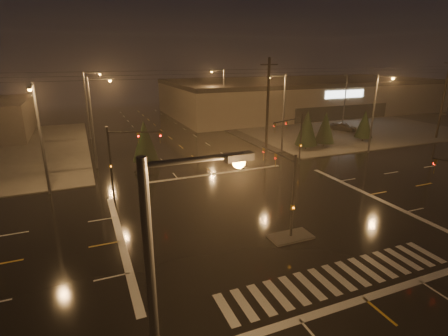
{
  "coord_description": "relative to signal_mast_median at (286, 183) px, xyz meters",
  "views": [
    {
      "loc": [
        -12.61,
        -22.31,
        12.04
      ],
      "look_at": [
        -1.78,
        3.87,
        3.0
      ],
      "focal_mm": 28.0,
      "sensor_mm": 36.0,
      "label": 1
    }
  ],
  "objects": [
    {
      "name": "ground",
      "position": [
        -0.0,
        3.07,
        -3.75
      ],
      "size": [
        140.0,
        140.0,
        0.0
      ],
      "primitive_type": "plane",
      "color": "black",
      "rests_on": "ground"
    },
    {
      "name": "sidewalk_ne",
      "position": [
        30.0,
        33.07,
        -3.69
      ],
      "size": [
        36.0,
        36.0,
        0.12
      ],
      "primitive_type": "cube",
      "color": "#403E39",
      "rests_on": "ground"
    },
    {
      "name": "median_island",
      "position": [
        -0.0,
        -0.93,
        -3.68
      ],
      "size": [
        3.0,
        1.6,
        0.15
      ],
      "primitive_type": "cube",
      "color": "#403E39",
      "rests_on": "ground"
    },
    {
      "name": "crosswalk",
      "position": [
        -0.0,
        -5.93,
        -3.75
      ],
      "size": [
        15.0,
        2.6,
        0.01
      ],
      "primitive_type": "cube",
      "color": "beige",
      "rests_on": "ground"
    },
    {
      "name": "stop_bar_near",
      "position": [
        -0.0,
        -7.93,
        -3.75
      ],
      "size": [
        16.0,
        0.5,
        0.01
      ],
      "primitive_type": "cube",
      "color": "beige",
      "rests_on": "ground"
    },
    {
      "name": "stop_bar_far",
      "position": [
        -0.0,
        14.07,
        -3.75
      ],
      "size": [
        16.0,
        0.5,
        0.01
      ],
      "primitive_type": "cube",
      "color": "beige",
      "rests_on": "ground"
    },
    {
      "name": "parking_lot",
      "position": [
        35.0,
        31.07,
        -3.71
      ],
      "size": [
        50.0,
        24.0,
        0.08
      ],
      "primitive_type": "cube",
      "color": "black",
      "rests_on": "ground"
    },
    {
      "name": "retail_building",
      "position": [
        35.0,
        49.06,
        0.09
      ],
      "size": [
        60.2,
        28.3,
        7.2
      ],
      "color": "#6C5C4D",
      "rests_on": "ground"
    },
    {
      "name": "signal_mast_median",
      "position": [
        0.0,
        0.0,
        0.0
      ],
      "size": [
        0.25,
        4.59,
        6.0
      ],
      "color": "black",
      "rests_on": "ground"
    },
    {
      "name": "signal_mast_ne",
      "position": [
        9.5,
        13.21,
        0.04
      ],
      "size": [
        4.84,
        1.86,
        6.0
      ],
      "color": "black",
      "rests_on": "ground"
    },
    {
      "name": "signal_mast_nw",
      "position": [
        -9.5,
        13.21,
        0.04
      ],
      "size": [
        4.84,
        1.86,
        6.0
      ],
      "color": "black",
      "rests_on": "ground"
    },
    {
      "name": "streetlight_0",
      "position": [
        -11.18,
        -11.93,
        2.05
      ],
      "size": [
        2.77,
        0.32,
        10.0
      ],
      "color": "#38383A",
      "rests_on": "ground"
    },
    {
      "name": "streetlight_1",
      "position": [
        -11.18,
        21.07,
        2.05
      ],
      "size": [
        2.77,
        0.32,
        10.0
      ],
      "color": "#38383A",
      "rests_on": "ground"
    },
    {
      "name": "streetlight_2",
      "position": [
        -11.18,
        37.07,
        2.05
      ],
      "size": [
        2.77,
        0.32,
        10.0
      ],
      "color": "#38383A",
      "rests_on": "ground"
    },
    {
      "name": "streetlight_3",
      "position": [
        11.18,
        19.07,
        2.05
      ],
      "size": [
        2.77,
        0.32,
        10.0
      ],
      "color": "#38383A",
      "rests_on": "ground"
    },
    {
      "name": "streetlight_4",
      "position": [
        11.18,
        39.07,
        2.05
      ],
      "size": [
        2.77,
        0.32,
        10.0
      ],
      "color": "#38383A",
      "rests_on": "ground"
    },
    {
      "name": "streetlight_5",
      "position": [
        -16.0,
        14.26,
        2.05
      ],
      "size": [
        0.32,
        2.77,
        10.0
      ],
      "color": "#38383A",
      "rests_on": "ground"
    },
    {
      "name": "streetlight_6",
      "position": [
        22.0,
        14.26,
        2.05
      ],
      "size": [
        0.32,
        2.77,
        10.0
      ],
      "color": "#38383A",
      "rests_on": "ground"
    },
    {
      "name": "utility_pole_1",
      "position": [
        8.0,
        17.07,
        2.38
      ],
      "size": [
        2.2,
        0.32,
        12.0
      ],
      "color": "black",
      "rests_on": "ground"
    },
    {
      "name": "utility_pole_2",
      "position": [
        38.0,
        17.07,
        2.38
      ],
      "size": [
        2.2,
        0.32,
        12.0
      ],
      "color": "black",
      "rests_on": "ground"
    },
    {
      "name": "conifer_0",
      "position": [
        15.17,
        18.95,
        -0.71
      ],
      "size": [
        3.0,
        3.0,
        5.38
      ],
      "color": "black",
      "rests_on": "ground"
    },
    {
      "name": "conifer_1",
      "position": [
        18.34,
        19.15,
        -0.94
      ],
      "size": [
        2.71,
        2.71,
        4.93
      ],
      "color": "black",
      "rests_on": "ground"
    },
    {
      "name": "conifer_2",
      "position": [
        25.74,
        19.63,
        -1.04
      ],
      "size": [
        2.58,
        2.58,
        4.72
      ],
      "color": "black",
      "rests_on": "ground"
    },
    {
      "name": "conifer_3",
      "position": [
        -6.18,
        19.72,
        -0.74
      ],
      "size": [
        2.96,
        2.96,
        5.33
      ],
      "color": "black",
      "rests_on": "ground"
    },
    {
      "name": "car_parked",
      "position": [
        28.4,
        27.02,
        -3.01
      ],
      "size": [
        3.38,
        4.71,
        1.49
      ],
      "primitive_type": "imported",
      "rotation": [
        0.0,
        0.0,
        0.42
      ],
      "color": "black",
      "rests_on": "ground"
    }
  ]
}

